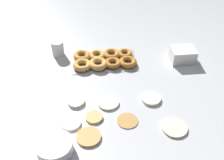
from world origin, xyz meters
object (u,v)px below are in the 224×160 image
at_px(pancake_1, 127,120).
at_px(pancake_4, 76,102).
at_px(pancake_3, 175,128).
at_px(pancake_7, 71,123).
at_px(pancake_0, 108,103).
at_px(paper_cup, 58,48).
at_px(batter_bowl, 55,147).
at_px(pancake_2, 89,137).
at_px(donut_tray, 103,60).
at_px(pancake_6, 94,117).
at_px(pancake_5, 151,99).
at_px(container_stack, 183,55).

xyz_separation_m(pancake_1, pancake_4, (0.24, -0.14, 0.00)).
distance_m(pancake_3, pancake_7, 0.47).
distance_m(pancake_0, paper_cup, 0.53).
relative_size(pancake_3, batter_bowl, 0.75).
bearing_deg(pancake_7, pancake_2, 131.73).
distance_m(pancake_0, donut_tray, 0.35).
relative_size(pancake_1, donut_tray, 0.26).
xyz_separation_m(pancake_2, batter_bowl, (0.14, 0.06, 0.02)).
bearing_deg(pancake_4, batter_bowl, 72.91).
distance_m(pancake_0, pancake_6, 0.12).
xyz_separation_m(pancake_0, pancake_7, (0.18, 0.12, 0.00)).
bearing_deg(paper_cup, pancake_5, 137.14).
distance_m(pancake_4, donut_tray, 0.36).
bearing_deg(pancake_1, pancake_3, 162.32).
bearing_deg(pancake_3, pancake_0, -33.67).
relative_size(pancake_2, paper_cup, 1.18).
height_order(pancake_1, pancake_3, pancake_3).
relative_size(pancake_7, donut_tray, 0.24).
bearing_deg(donut_tray, pancake_2, 79.10).
bearing_deg(pancake_5, paper_cup, -42.86).
distance_m(pancake_4, pancake_6, 0.14).
bearing_deg(pancake_6, pancake_2, 75.38).
bearing_deg(pancake_1, paper_cup, -59.14).
height_order(pancake_3, pancake_6, pancake_6).
bearing_deg(pancake_5, batter_bowl, 29.97).
relative_size(pancake_5, batter_bowl, 0.63).
distance_m(pancake_2, container_stack, 0.77).
bearing_deg(donut_tray, pancake_0, 89.76).
height_order(pancake_4, batter_bowl, batter_bowl).
distance_m(pancake_2, paper_cup, 0.68).
xyz_separation_m(pancake_0, paper_cup, (0.27, -0.45, 0.04)).
bearing_deg(pancake_5, donut_tray, -57.85).
relative_size(pancake_0, pancake_2, 0.96).
height_order(pancake_0, batter_bowl, batter_bowl).
bearing_deg(pancake_7, pancake_4, -99.42).
bearing_deg(container_stack, donut_tray, -3.32).
xyz_separation_m(pancake_4, donut_tray, (-0.16, -0.33, 0.01)).
bearing_deg(paper_cup, pancake_3, 130.60).
height_order(pancake_6, donut_tray, donut_tray).
bearing_deg(pancake_1, pancake_2, 23.53).
bearing_deg(pancake_6, batter_bowl, 45.09).
bearing_deg(paper_cup, pancake_2, 103.86).
distance_m(pancake_7, donut_tray, 0.50).
bearing_deg(container_stack, pancake_0, 34.46).
bearing_deg(pancake_6, pancake_0, -129.73).
xyz_separation_m(pancake_4, pancake_5, (-0.38, 0.01, -0.00)).
distance_m(pancake_1, container_stack, 0.59).
height_order(pancake_5, container_stack, container_stack).
height_order(batter_bowl, container_stack, container_stack).
relative_size(pancake_1, batter_bowl, 0.64).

